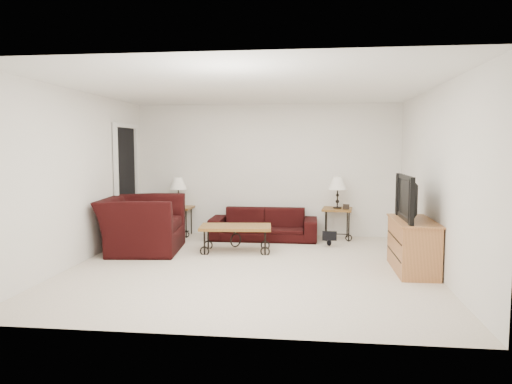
# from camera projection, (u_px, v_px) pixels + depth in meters

# --- Properties ---
(ground) EXTENTS (5.00, 5.00, 0.00)m
(ground) POSITION_uv_depth(u_px,v_px,m) (250.00, 267.00, 6.73)
(ground) COLOR silver
(ground) RESTS_ON ground
(wall_back) EXTENTS (5.00, 0.02, 2.50)m
(wall_back) POSITION_uv_depth(u_px,v_px,m) (267.00, 170.00, 9.09)
(wall_back) COLOR white
(wall_back) RESTS_ON ground
(wall_front) EXTENTS (5.00, 0.02, 2.50)m
(wall_front) POSITION_uv_depth(u_px,v_px,m) (213.00, 198.00, 4.14)
(wall_front) COLOR white
(wall_front) RESTS_ON ground
(wall_left) EXTENTS (0.02, 5.00, 2.50)m
(wall_left) POSITION_uv_depth(u_px,v_px,m) (80.00, 178.00, 6.91)
(wall_left) COLOR white
(wall_left) RESTS_ON ground
(wall_right) EXTENTS (0.02, 5.00, 2.50)m
(wall_right) POSITION_uv_depth(u_px,v_px,m) (436.00, 180.00, 6.33)
(wall_right) COLOR white
(wall_right) RESTS_ON ground
(ceiling) EXTENTS (5.00, 5.00, 0.00)m
(ceiling) POSITION_uv_depth(u_px,v_px,m) (250.00, 88.00, 6.50)
(ceiling) COLOR white
(ceiling) RESTS_ON wall_back
(doorway) EXTENTS (0.08, 0.94, 2.04)m
(doorway) POSITION_uv_depth(u_px,v_px,m) (126.00, 184.00, 8.56)
(doorway) COLOR black
(doorway) RESTS_ON ground
(sofa) EXTENTS (1.94, 0.76, 0.57)m
(sofa) POSITION_uv_depth(u_px,v_px,m) (264.00, 224.00, 8.71)
(sofa) COLOR black
(sofa) RESTS_ON ground
(side_table_left) EXTENTS (0.53, 0.53, 0.56)m
(side_table_left) POSITION_uv_depth(u_px,v_px,m) (179.00, 221.00, 9.08)
(side_table_left) COLOR brown
(side_table_left) RESTS_ON ground
(side_table_right) EXTENTS (0.58, 0.58, 0.58)m
(side_table_right) POSITION_uv_depth(u_px,v_px,m) (337.00, 224.00, 8.73)
(side_table_right) COLOR brown
(side_table_right) RESTS_ON ground
(lamp_left) EXTENTS (0.33, 0.33, 0.56)m
(lamp_left) POSITION_uv_depth(u_px,v_px,m) (178.00, 192.00, 9.02)
(lamp_left) COLOR black
(lamp_left) RESTS_ON side_table_left
(lamp_right) EXTENTS (0.36, 0.36, 0.58)m
(lamp_right) POSITION_uv_depth(u_px,v_px,m) (337.00, 193.00, 8.67)
(lamp_right) COLOR black
(lamp_right) RESTS_ON side_table_right
(photo_frame_left) EXTENTS (0.11, 0.03, 0.09)m
(photo_frame_left) POSITION_uv_depth(u_px,v_px,m) (169.00, 205.00, 8.91)
(photo_frame_left) COLOR black
(photo_frame_left) RESTS_ON side_table_left
(photo_frame_right) EXTENTS (0.11, 0.05, 0.10)m
(photo_frame_right) POSITION_uv_depth(u_px,v_px,m) (346.00, 207.00, 8.53)
(photo_frame_right) COLOR black
(photo_frame_right) RESTS_ON side_table_right
(coffee_table) EXTENTS (1.19, 0.72, 0.43)m
(coffee_table) POSITION_uv_depth(u_px,v_px,m) (236.00, 239.00, 7.69)
(coffee_table) COLOR brown
(coffee_table) RESTS_ON ground
(armchair) EXTENTS (1.33, 1.48, 0.89)m
(armchair) POSITION_uv_depth(u_px,v_px,m) (142.00, 224.00, 7.72)
(armchair) COLOR black
(armchair) RESTS_ON ground
(throw_pillow) EXTENTS (0.15, 0.41, 0.40)m
(throw_pillow) POSITION_uv_depth(u_px,v_px,m) (150.00, 220.00, 7.64)
(throw_pillow) COLOR #BD6118
(throw_pillow) RESTS_ON armchair
(tv_stand) EXTENTS (0.49, 1.18, 0.71)m
(tv_stand) POSITION_uv_depth(u_px,v_px,m) (413.00, 246.00, 6.47)
(tv_stand) COLOR #C17E47
(tv_stand) RESTS_ON ground
(television) EXTENTS (0.14, 1.06, 0.61)m
(television) POSITION_uv_depth(u_px,v_px,m) (413.00, 198.00, 6.42)
(television) COLOR black
(television) RESTS_ON tv_stand
(backpack) EXTENTS (0.43, 0.37, 0.48)m
(backpack) POSITION_uv_depth(u_px,v_px,m) (329.00, 232.00, 8.15)
(backpack) COLOR black
(backpack) RESTS_ON ground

